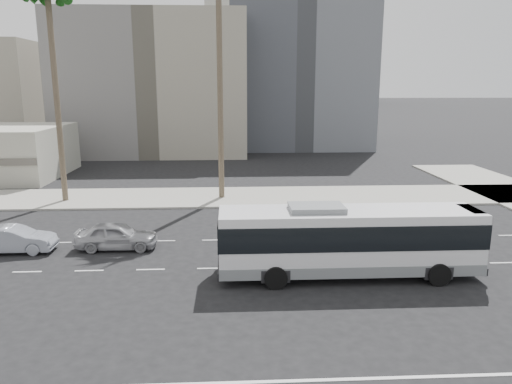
{
  "coord_description": "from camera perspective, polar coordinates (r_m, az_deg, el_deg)",
  "views": [
    {
      "loc": [
        -1.92,
        -22.57,
        8.91
      ],
      "look_at": [
        -0.55,
        4.0,
        3.01
      ],
      "focal_mm": 33.59,
      "sensor_mm": 36.0,
      "label": 1
    }
  ],
  "objects": [
    {
      "name": "ground",
      "position": [
        24.33,
        1.81,
        -8.97
      ],
      "size": [
        700.0,
        700.0,
        0.0
      ],
      "primitive_type": "plane",
      "color": "black",
      "rests_on": "ground"
    },
    {
      "name": "sidewalk_north",
      "position": [
        39.12,
        -0.05,
        -0.54
      ],
      "size": [
        120.0,
        7.0,
        0.15
      ],
      "primitive_type": "cube",
      "color": "gray",
      "rests_on": "ground"
    },
    {
      "name": "midrise_beige_west",
      "position": [
        68.31,
        -11.7,
        12.33
      ],
      "size": [
        24.0,
        18.0,
        18.0
      ],
      "primitive_type": "cube",
      "color": "gray",
      "rests_on": "ground"
    },
    {
      "name": "midrise_gray_center",
      "position": [
        75.33,
        4.81,
        15.58
      ],
      "size": [
        20.0,
        20.0,
        26.0
      ],
      "primitive_type": "cube",
      "color": "#4B4E55",
      "rests_on": "ground"
    },
    {
      "name": "civic_tower",
      "position": [
        274.2,
        -3.1,
        18.75
      ],
      "size": [
        42.0,
        42.0,
        129.0
      ],
      "color": "beige",
      "rests_on": "ground"
    },
    {
      "name": "highrise_right",
      "position": [
        258.21,
        7.94,
        18.19
      ],
      "size": [
        26.0,
        26.0,
        70.0
      ],
      "primitive_type": "cube",
      "color": "slate",
      "rests_on": "ground"
    },
    {
      "name": "highrise_far",
      "position": [
        292.34,
        11.8,
        16.39
      ],
      "size": [
        22.0,
        22.0,
        60.0
      ],
      "primitive_type": "cube",
      "color": "slate",
      "rests_on": "ground"
    },
    {
      "name": "city_bus",
      "position": [
        23.11,
        10.99,
        -5.52
      ],
      "size": [
        12.25,
        3.0,
        3.52
      ],
      "rotation": [
        0.0,
        0.0,
        0.0
      ],
      "color": "silver",
      "rests_on": "ground"
    },
    {
      "name": "car_a",
      "position": [
        27.87,
        -16.26,
        -5.01
      ],
      "size": [
        1.81,
        4.47,
        1.52
      ],
      "primitive_type": "imported",
      "rotation": [
        0.0,
        0.0,
        1.57
      ],
      "color": "#AAAAAE",
      "rests_on": "ground"
    },
    {
      "name": "car_b",
      "position": [
        29.39,
        -26.92,
        -5.06
      ],
      "size": [
        1.61,
        4.41,
        1.45
      ],
      "primitive_type": "imported",
      "rotation": [
        0.0,
        0.0,
        1.59
      ],
      "color": "#9397A3",
      "rests_on": "ground"
    }
  ]
}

